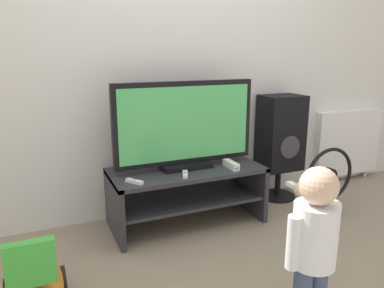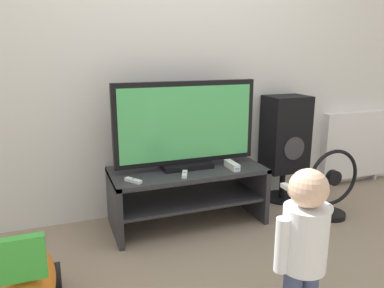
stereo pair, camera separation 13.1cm
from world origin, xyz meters
name	(u,v)px [view 2 (the right image)]	position (x,y,z in m)	size (l,w,h in m)	color
ground_plane	(200,237)	(0.00, 0.00, 0.00)	(16.00, 16.00, 0.00)	gray
wall_back	(172,48)	(0.00, 0.59, 1.30)	(10.00, 0.06, 2.60)	silver
tv_stand	(187,187)	(0.00, 0.25, 0.29)	(1.13, 0.51, 0.43)	#2D2D33
television	(186,126)	(0.00, 0.28, 0.75)	(1.06, 0.20, 0.64)	black
game_console	(232,165)	(0.31, 0.13, 0.46)	(0.05, 0.18, 0.05)	white
remote_primary	(133,180)	(-0.44, 0.10, 0.44)	(0.10, 0.13, 0.03)	white
remote_secondary	(185,174)	(-0.07, 0.10, 0.44)	(0.08, 0.13, 0.03)	white
child	(304,238)	(0.10, -0.99, 0.47)	(0.30, 0.46, 0.80)	#3F4C72
speaker_tower	(285,136)	(0.95, 0.40, 0.57)	(0.35, 0.32, 0.91)	black
floor_fan	(333,187)	(1.09, -0.05, 0.25)	(0.45, 0.23, 0.55)	black
ride_on_toy	(28,282)	(-1.08, -0.46, 0.19)	(0.30, 0.61, 0.51)	orange
radiator	(356,145)	(1.86, 0.52, 0.38)	(0.78, 0.08, 0.71)	white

